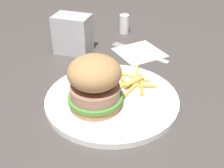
# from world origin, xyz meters

# --- Properties ---
(ground_plane) EXTENTS (1.60, 1.60, 0.00)m
(ground_plane) POSITION_xyz_m (0.00, 0.00, 0.00)
(ground_plane) COLOR #47423F
(plate) EXTENTS (0.26, 0.26, 0.01)m
(plate) POSITION_xyz_m (0.01, 0.02, 0.01)
(plate) COLOR white
(plate) RESTS_ON ground_plane
(sandwich) EXTENTS (0.10, 0.10, 0.10)m
(sandwich) POSITION_xyz_m (0.05, 0.03, 0.06)
(sandwich) COLOR tan
(sandwich) RESTS_ON plate
(fries_pile) EXTENTS (0.10, 0.11, 0.01)m
(fries_pile) POSITION_xyz_m (-0.05, -0.01, 0.02)
(fries_pile) COLOR gold
(fries_pile) RESTS_ON plate
(napkin) EXTENTS (0.12, 0.12, 0.00)m
(napkin) POSITION_xyz_m (-0.15, -0.15, 0.00)
(napkin) COLOR white
(napkin) RESTS_ON ground_plane
(fork) EXTENTS (0.09, 0.16, 0.00)m
(fork) POSITION_xyz_m (-0.15, -0.15, 0.00)
(fork) COLOR silver
(fork) RESTS_ON napkin
(napkin_dispenser) EXTENTS (0.11, 0.11, 0.10)m
(napkin_dispenser) POSITION_xyz_m (0.00, -0.23, 0.05)
(napkin_dispenser) COLOR #B7BABF
(napkin_dispenser) RESTS_ON ground_plane
(salt_shaker) EXTENTS (0.03, 0.03, 0.06)m
(salt_shaker) POSITION_xyz_m (-0.18, -0.28, 0.03)
(salt_shaker) COLOR white
(salt_shaker) RESTS_ON ground_plane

